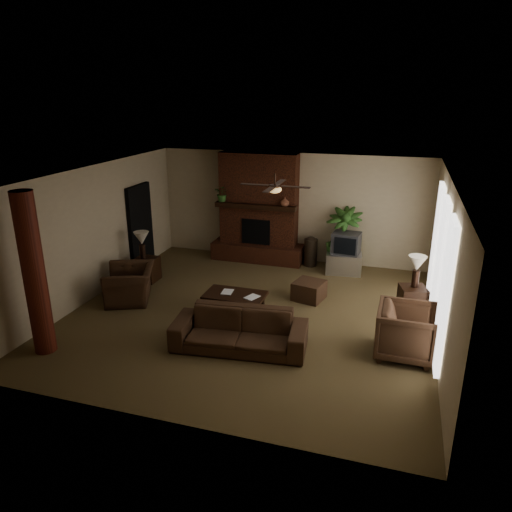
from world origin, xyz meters
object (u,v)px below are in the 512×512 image
(log_column, at_px, (34,275))
(ottoman, at_px, (309,290))
(sofa, at_px, (239,324))
(coffee_table, at_px, (235,296))
(armchair_left, at_px, (130,278))
(tv_stand, at_px, (344,263))
(side_table_right, at_px, (412,300))
(armchair_right, at_px, (407,330))
(lamp_left, at_px, (142,240))
(floor_vase, at_px, (311,249))
(lamp_right, at_px, (417,266))
(floor_plant, at_px, (342,252))
(side_table_left, at_px, (147,269))

(log_column, height_order, ottoman, log_column)
(sofa, bearing_deg, coffee_table, 106.56)
(armchair_left, bearing_deg, coffee_table, 66.55)
(tv_stand, height_order, side_table_right, side_table_right)
(armchair_right, relative_size, lamp_left, 1.51)
(floor_vase, bearing_deg, lamp_right, -39.98)
(sofa, height_order, lamp_left, lamp_left)
(ottoman, xyz_separation_m, side_table_right, (2.11, -0.04, 0.08))
(armchair_right, xyz_separation_m, floor_plant, (-1.58, 3.90, -0.05))
(coffee_table, bearing_deg, floor_plant, 61.99)
(armchair_left, bearing_deg, ottoman, 83.74)
(ottoman, bearing_deg, side_table_right, -1.03)
(coffee_table, bearing_deg, side_table_left, 157.29)
(coffee_table, xyz_separation_m, floor_plant, (1.71, 3.21, 0.06))
(floor_plant, bearing_deg, lamp_left, -153.51)
(log_column, xyz_separation_m, lamp_left, (0.02, 3.37, -0.40))
(tv_stand, bearing_deg, floor_vase, 154.49)
(ottoman, distance_m, tv_stand, 1.86)
(log_column, height_order, armchair_right, log_column)
(lamp_right, bearing_deg, lamp_left, -179.18)
(tv_stand, relative_size, floor_vase, 1.10)
(side_table_right, bearing_deg, floor_plant, 128.61)
(side_table_right, bearing_deg, ottoman, 178.97)
(sofa, bearing_deg, armchair_right, 5.53)
(floor_plant, relative_size, side_table_left, 2.84)
(log_column, relative_size, floor_vase, 3.64)
(armchair_right, xyz_separation_m, coffee_table, (-3.29, 0.69, -0.12))
(sofa, height_order, armchair_right, armchair_right)
(floor_plant, xyz_separation_m, side_table_right, (1.69, -2.11, -0.16))
(log_column, bearing_deg, lamp_right, 29.63)
(side_table_left, bearing_deg, lamp_right, 0.45)
(floor_plant, bearing_deg, tv_stand, -73.32)
(armchair_left, distance_m, armchair_right, 5.69)
(sofa, distance_m, coffee_table, 1.37)
(coffee_table, relative_size, side_table_left, 2.18)
(sofa, xyz_separation_m, floor_plant, (1.18, 4.47, -0.01))
(sofa, relative_size, armchair_right, 2.36)
(armchair_right, relative_size, lamp_right, 1.51)
(coffee_table, bearing_deg, armchair_left, -179.81)
(side_table_left, xyz_separation_m, side_table_right, (5.99, 0.01, 0.00))
(side_table_right, bearing_deg, tv_stand, 131.30)
(coffee_table, height_order, ottoman, coffee_table)
(armchair_left, xyz_separation_m, side_table_right, (5.76, 1.10, -0.21))
(lamp_left, bearing_deg, ottoman, 1.33)
(sofa, relative_size, ottoman, 3.86)
(armchair_right, bearing_deg, coffee_table, 79.08)
(armchair_right, xyz_separation_m, lamp_right, (0.13, 1.82, 0.51))
(side_table_left, distance_m, lamp_left, 0.73)
(ottoman, relative_size, lamp_left, 0.92)
(tv_stand, distance_m, floor_plant, 0.36)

